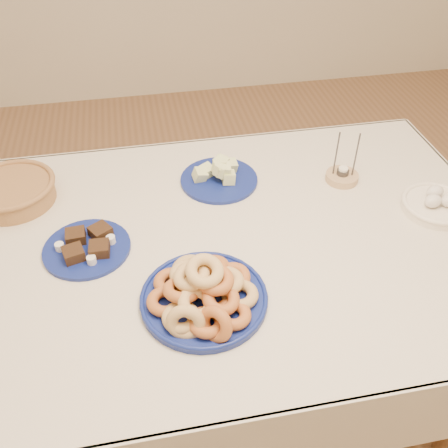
{
  "coord_description": "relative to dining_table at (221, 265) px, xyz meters",
  "views": [
    {
      "loc": [
        -0.19,
        -1.04,
        1.72
      ],
      "look_at": [
        0.0,
        -0.05,
        0.85
      ],
      "focal_mm": 40.0,
      "sensor_mm": 36.0,
      "label": 1
    }
  ],
  "objects": [
    {
      "name": "brownie_plate",
      "position": [
        -0.38,
        0.03,
        0.12
      ],
      "size": [
        0.3,
        0.3,
        0.04
      ],
      "rotation": [
        0.0,
        0.0,
        0.23
      ],
      "color": "navy",
      "rests_on": "dining_table"
    },
    {
      "name": "candle_holder",
      "position": [
        0.45,
        0.21,
        0.12
      ],
      "size": [
        0.14,
        0.14,
        0.18
      ],
      "rotation": [
        0.0,
        0.0,
        -0.32
      ],
      "color": "tan",
      "rests_on": "dining_table"
    },
    {
      "name": "melon_plate",
      "position": [
        0.05,
        0.28,
        0.13
      ],
      "size": [
        0.32,
        0.32,
        0.09
      ],
      "rotation": [
        0.0,
        0.0,
        0.27
      ],
      "color": "navy",
      "rests_on": "dining_table"
    },
    {
      "name": "wicker_basket",
      "position": [
        -0.6,
        0.3,
        0.14
      ],
      "size": [
        0.31,
        0.31,
        0.07
      ],
      "rotation": [
        0.0,
        0.0,
        0.15
      ],
      "color": "brown",
      "rests_on": "dining_table"
    },
    {
      "name": "donut_platter",
      "position": [
        -0.09,
        -0.23,
        0.14
      ],
      "size": [
        0.43,
        0.43,
        0.15
      ],
      "rotation": [
        0.0,
        0.0,
        -0.41
      ],
      "color": "navy",
      "rests_on": "dining_table"
    },
    {
      "name": "egg_bowl",
      "position": [
        0.67,
        0.01,
        0.13
      ],
      "size": [
        0.23,
        0.23,
        0.07
      ],
      "rotation": [
        0.0,
        0.0,
        0.09
      ],
      "color": "white",
      "rests_on": "dining_table"
    },
    {
      "name": "dining_table",
      "position": [
        0.0,
        0.0,
        0.0
      ],
      "size": [
        1.71,
        1.11,
        0.75
      ],
      "color": "brown",
      "rests_on": "ground"
    },
    {
      "name": "ground",
      "position": [
        0.0,
        0.0,
        -0.64
      ],
      "size": [
        5.0,
        5.0,
        0.0
      ],
      "primitive_type": "plane",
      "color": "brown",
      "rests_on": "ground"
    }
  ]
}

